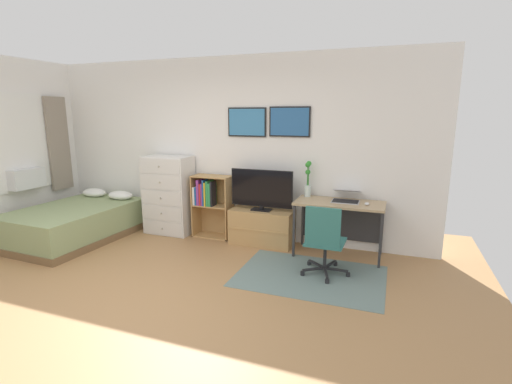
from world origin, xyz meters
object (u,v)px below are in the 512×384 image
desk (340,211)px  laptop (346,196)px  office_chair (324,239)px  bed (76,222)px  television (261,190)px  computer_mouse (367,204)px  bamboo_vase (308,180)px  dresser (169,195)px  tv_stand (262,227)px  bookshelf (210,201)px

desk → laptop: size_ratio=3.00×
office_chair → desk: bearing=86.8°
bed → office_chair: bearing=1.0°
desk → television: bearing=-179.0°
computer_mouse → bamboo_vase: bamboo_vase is taller
dresser → television: size_ratio=1.34×
tv_stand → bamboo_vase: size_ratio=1.84×
desk → laptop: laptop is taller
laptop → dresser: bearing=-179.2°
dresser → laptop: bearing=0.7°
bookshelf → office_chair: (1.91, -0.85, -0.11)m
bed → laptop: bearing=12.9°
television → laptop: size_ratio=2.39×
bookshelf → computer_mouse: (2.32, -0.17, 0.19)m
bookshelf → laptop: size_ratio=2.50×
television → desk: bearing=1.0°
bookshelf → office_chair: bearing=-24.0°
computer_mouse → dresser: bearing=178.0°
bed → bookshelf: size_ratio=2.03×
bed → office_chair: 3.81m
office_chair → bed: bearing=-179.6°
desk → bamboo_vase: 0.61m
laptop → computer_mouse: 0.31m
office_chair → laptop: (0.13, 0.82, 0.34)m
bamboo_vase → dresser: bearing=-176.7°
television → office_chair: television is taller
bed → bookshelf: bearing=24.8°
bamboo_vase → bookshelf: bearing=-177.7°
television → bamboo_vase: bearing=11.7°
desk → laptop: (0.07, 0.02, 0.20)m
tv_stand → computer_mouse: bearing=-4.8°
dresser → bamboo_vase: bearing=3.3°
bookshelf → television: television is taller
bamboo_vase → television: bearing=-168.3°
bed → laptop: size_ratio=5.06×
dresser → computer_mouse: (3.02, -0.11, 0.14)m
bed → dresser: 1.45m
computer_mouse → bamboo_vase: (-0.82, 0.23, 0.21)m
computer_mouse → television: bearing=176.1°
office_chair → bamboo_vase: bamboo_vase is taller
dresser → desk: dresser is taller
tv_stand → desk: 1.16m
office_chair → bamboo_vase: (-0.41, 0.91, 0.51)m
bookshelf → computer_mouse: 2.34m
laptop → bamboo_vase: size_ratio=0.77×
bed → bookshelf: bookshelf is taller
bamboo_vase → tv_stand: bearing=-170.2°
laptop → bed: bearing=-168.8°
desk → computer_mouse: (0.35, -0.12, 0.16)m
tv_stand → laptop: laptop is taller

